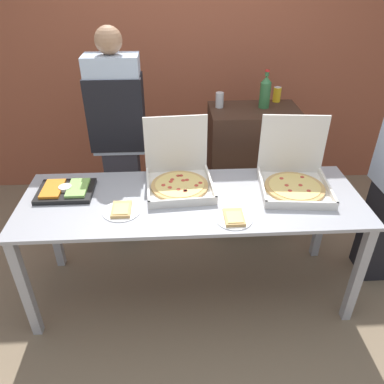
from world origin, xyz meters
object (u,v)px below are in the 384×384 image
at_px(pizza_box_far_left, 179,175).
at_px(soda_can_silver, 220,100).
at_px(paper_plate_front_center, 234,218).
at_px(soda_can_colored, 277,94).
at_px(pizza_box_far_right, 294,176).
at_px(soda_bottle, 265,92).
at_px(veggie_tray, 66,190).
at_px(paper_plate_front_right, 122,210).
at_px(person_server_vest, 119,132).

height_order(pizza_box_far_left, soda_can_silver, pizza_box_far_left).
height_order(paper_plate_front_center, soda_can_colored, soda_can_colored).
bearing_deg(soda_can_silver, pizza_box_far_right, -61.37).
relative_size(pizza_box_far_right, soda_bottle, 1.70).
distance_m(paper_plate_front_center, soda_bottle, 1.27).
relative_size(pizza_box_far_left, veggie_tray, 1.33).
bearing_deg(paper_plate_front_center, soda_can_colored, 66.86).
distance_m(pizza_box_far_left, paper_plate_front_right, 0.48).
bearing_deg(person_server_vest, soda_bottle, -172.75).
height_order(pizza_box_far_left, veggie_tray, pizza_box_far_left).
relative_size(soda_can_silver, soda_can_colored, 1.00).
xyz_separation_m(soda_can_silver, person_server_vest, (-0.82, -0.17, -0.18)).
bearing_deg(person_server_vest, paper_plate_front_center, 128.80).
bearing_deg(pizza_box_far_left, person_server_vest, 125.99).
bearing_deg(soda_can_colored, pizza_box_far_left, -135.90).
xyz_separation_m(paper_plate_front_right, veggie_tray, (-0.40, 0.24, 0.01)).
distance_m(paper_plate_front_right, soda_can_silver, 1.31).
relative_size(paper_plate_front_right, soda_bottle, 0.79).
xyz_separation_m(soda_bottle, soda_can_silver, (-0.37, 0.02, -0.07)).
relative_size(pizza_box_far_left, paper_plate_front_center, 2.19).
relative_size(pizza_box_far_right, person_server_vest, 0.29).
bearing_deg(soda_can_colored, veggie_tray, -151.08).
bearing_deg(soda_can_colored, paper_plate_front_right, -137.25).
height_order(soda_can_colored, person_server_vest, person_server_vest).
bearing_deg(paper_plate_front_right, soda_can_colored, 42.75).
bearing_deg(pizza_box_far_right, paper_plate_front_right, -162.96).
xyz_separation_m(soda_bottle, soda_can_colored, (0.14, 0.14, -0.07)).
height_order(paper_plate_front_center, soda_bottle, soda_bottle).
relative_size(veggie_tray, soda_can_silver, 2.97).
bearing_deg(soda_can_silver, soda_can_colored, 12.77).
height_order(pizza_box_far_left, person_server_vest, person_server_vest).
distance_m(pizza_box_far_left, veggie_tray, 0.77).
xyz_separation_m(paper_plate_front_center, soda_bottle, (0.40, 1.13, 0.42)).
distance_m(paper_plate_front_right, soda_bottle, 1.54).
bearing_deg(soda_can_silver, veggie_tray, -145.06).
height_order(soda_bottle, soda_can_colored, soda_bottle).
bearing_deg(soda_can_colored, person_server_vest, -167.68).
bearing_deg(veggie_tray, soda_can_colored, 28.92).
distance_m(veggie_tray, soda_can_silver, 1.41).
height_order(pizza_box_far_left, paper_plate_front_center, pizza_box_far_left).
height_order(paper_plate_front_right, soda_can_silver, soda_can_silver).
relative_size(paper_plate_front_center, soda_can_colored, 1.81).
distance_m(soda_bottle, soda_can_colored, 0.21).
height_order(paper_plate_front_right, veggie_tray, veggie_tray).
relative_size(veggie_tray, soda_can_colored, 2.97).
relative_size(soda_can_silver, person_server_vest, 0.07).
bearing_deg(pizza_box_far_right, soda_bottle, 100.37).
height_order(paper_plate_front_center, veggie_tray, veggie_tray).
relative_size(pizza_box_far_left, person_server_vest, 0.27).
bearing_deg(person_server_vest, pizza_box_far_right, 153.86).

